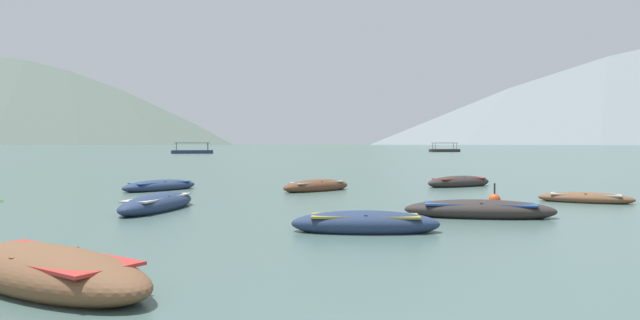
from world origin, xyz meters
TOP-DOWN VIEW (x-y plane):
  - ground_plane at (0.00, 1500.00)m, footprint 6000.00×6000.00m
  - mountain_1 at (-506.13, 1381.18)m, footprint 1156.01×1156.01m
  - mountain_2 at (229.40, 1759.09)m, footprint 1497.44×1497.44m
  - mountain_3 at (981.18, 1522.42)m, footprint 1939.01×1939.01m
  - rowboat_0 at (0.43, 21.17)m, footprint 3.68×3.09m
  - rowboat_1 at (9.88, 15.35)m, footprint 3.35×2.52m
  - rowboat_2 at (-6.77, 22.14)m, footprint 3.59×3.67m
  - rowboat_3 at (4.47, 11.71)m, footprint 4.56×2.35m
  - rowboat_4 at (-5.04, 4.52)m, footprint 4.52×4.08m
  - rowboat_5 at (-5.31, 14.25)m, footprint 2.43×4.52m
  - rowboat_7 at (7.79, 23.16)m, footprint 4.04×2.63m
  - rowboat_8 at (0.66, 9.27)m, footprint 3.76×1.62m
  - ferry_0 at (-18.59, 117.85)m, footprint 9.14×4.79m
  - ferry_1 at (42.63, 135.53)m, footprint 7.73×3.29m
  - mooring_buoy at (6.60, 15.77)m, footprint 0.44×0.44m

SIDE VIEW (x-z plane):
  - ground_plane at x=0.00m, z-range 0.00..0.00m
  - mooring_buoy at x=6.60m, z-range -0.32..0.51m
  - rowboat_1 at x=9.88m, z-range -0.09..0.38m
  - rowboat_2 at x=-6.77m, z-range -0.11..0.50m
  - rowboat_3 at x=4.47m, z-range -0.12..0.52m
  - rowboat_8 at x=0.66m, z-range -0.12..0.53m
  - rowboat_0 at x=0.43m, z-range -0.12..0.53m
  - rowboat_7 at x=7.79m, z-range -0.13..0.55m
  - rowboat_5 at x=-5.31m, z-range -0.13..0.55m
  - rowboat_4 at x=-5.04m, z-range -0.14..0.62m
  - ferry_0 at x=-18.59m, z-range -0.82..1.71m
  - ferry_1 at x=42.63m, z-range -0.82..1.72m
  - mountain_2 at x=229.40m, z-range 0.00..375.80m
  - mountain_1 at x=-506.13m, z-range 0.00..376.19m
  - mountain_3 at x=981.18m, z-range 0.00..541.24m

